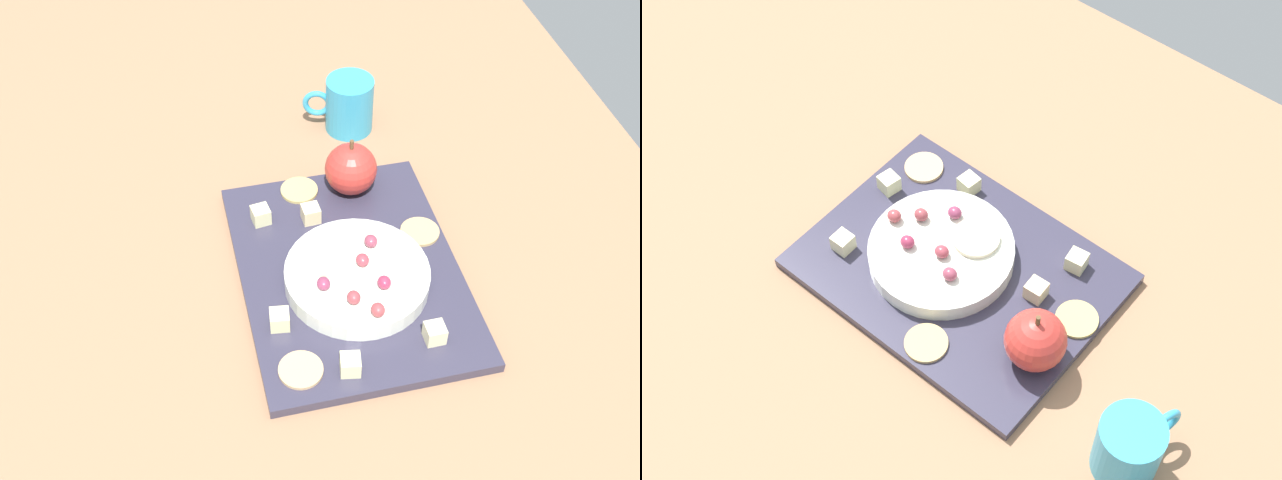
{
  "view_description": "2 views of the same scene",
  "coord_description": "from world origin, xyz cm",
  "views": [
    {
      "loc": [
        63.62,
        -16.01,
        74.66
      ],
      "look_at": [
        1.57,
        -1.47,
        8.08
      ],
      "focal_mm": 45.11,
      "sensor_mm": 36.0,
      "label": 1
    },
    {
      "loc": [
        -33.04,
        45.8,
        90.83
      ],
      "look_at": [
        5.36,
        -0.3,
        8.41
      ],
      "focal_mm": 51.94,
      "sensor_mm": 36.0,
      "label": 2
    }
  ],
  "objects": [
    {
      "name": "table",
      "position": [
        0.0,
        0.0,
        2.17
      ],
      "size": [
        145.42,
        91.44,
        4.33
      ],
      "primitive_type": "cube",
      "color": "#91694C",
      "rests_on": "ground"
    },
    {
      "name": "platter",
      "position": [
        4.54,
        1.3,
        4.98
      ],
      "size": [
        33.17,
        24.86,
        1.3
      ],
      "primitive_type": "cube",
      "color": "#312F41",
      "rests_on": "table"
    },
    {
      "name": "serving_dish",
      "position": [
        6.8,
        1.56,
        6.72
      ],
      "size": [
        16.37,
        16.37,
        2.18
      ],
      "primitive_type": "cylinder",
      "color": "silver",
      "rests_on": "platter"
    },
    {
      "name": "apple_whole",
      "position": [
        -8.67,
        4.86,
        8.9
      ],
      "size": [
        6.54,
        6.54,
        6.54
      ],
      "primitive_type": "sphere",
      "color": "#BC322B",
      "rests_on": "platter"
    },
    {
      "name": "apple_stem",
      "position": [
        -8.67,
        4.86,
        12.77
      ],
      "size": [
        0.5,
        0.5,
        1.2
      ],
      "primitive_type": "cylinder",
      "color": "brown",
      "rests_on": "apple_whole"
    },
    {
      "name": "cheese_cube_0",
      "position": [
        18.12,
        -2.16,
        6.67
      ],
      "size": [
        2.42,
        2.42,
        2.08
      ],
      "primitive_type": "cube",
      "rotation": [
        0.0,
        0.0,
        1.39
      ],
      "color": "beige",
      "rests_on": "platter"
    },
    {
      "name": "cheese_cube_1",
      "position": [
        -5.45,
        -7.18,
        6.67
      ],
      "size": [
        2.36,
        2.36,
        2.08
      ],
      "primitive_type": "cube",
      "rotation": [
        0.0,
        0.0,
        0.14
      ],
      "color": "beige",
      "rests_on": "platter"
    },
    {
      "name": "cheese_cube_2",
      "position": [
        16.25,
        7.54,
        6.67
      ],
      "size": [
        2.1,
        2.1,
        2.08
      ],
      "primitive_type": "cube",
      "rotation": [
        0.0,
        0.0,
        0.01
      ],
      "color": "beige",
      "rests_on": "platter"
    },
    {
      "name": "cheese_cube_3",
      "position": [
        10.76,
        -8.06,
        6.67
      ],
      "size": [
        2.34,
        2.34,
        2.08
      ],
      "primitive_type": "cube",
      "rotation": [
        0.0,
        0.0,
        1.44
      ],
      "color": "beige",
      "rests_on": "platter"
    },
    {
      "name": "cheese_cube_4",
      "position": [
        -4.31,
        -1.24,
        6.67
      ],
      "size": [
        2.2,
        2.2,
        2.08
      ],
      "primitive_type": "cube",
      "rotation": [
        0.0,
        0.0,
        0.06
      ],
      "color": "beige",
      "rests_on": "platter"
    },
    {
      "name": "cracker_0",
      "position": [
        0.87,
        10.99,
        5.83
      ],
      "size": [
        4.69,
        4.69,
        0.4
      ],
      "primitive_type": "cylinder",
      "color": "tan",
      "rests_on": "platter"
    },
    {
      "name": "cracker_1",
      "position": [
        -9.6,
        -1.55,
        5.83
      ],
      "size": [
        4.69,
        4.69,
        0.4
      ],
      "primitive_type": "cylinder",
      "color": "tan",
      "rests_on": "platter"
    },
    {
      "name": "cracker_2",
      "position": [
        17.04,
        -7.13,
        5.83
      ],
      "size": [
        4.69,
        4.69,
        0.4
      ],
      "primitive_type": "cylinder",
      "color": "tan",
      "rests_on": "platter"
    },
    {
      "name": "grape_0",
      "position": [
        8.4,
        -2.67,
        8.49
      ],
      "size": [
        1.67,
        1.51,
        1.35
      ],
      "primitive_type": "ellipsoid",
      "color": "#843350",
      "rests_on": "serving_dish"
    },
    {
      "name": "grape_1",
      "position": [
        6.03,
        2.35,
        8.48
      ],
      "size": [
        1.67,
        1.51,
        1.34
      ],
      "primitive_type": "ellipsoid",
      "color": "#963944",
      "rests_on": "serving_dish"
    },
    {
      "name": "grape_2",
      "position": [
        11.09,
        0.04,
        8.53
      ],
      "size": [
        1.67,
        1.51,
        1.45
      ],
      "primitive_type": "ellipsoid",
      "color": "#8F3B41",
      "rests_on": "serving_dish"
    },
    {
      "name": "grape_3",
      "position": [
        9.77,
        3.78,
        8.51
      ],
      "size": [
        1.67,
        1.51,
        1.4
      ],
      "primitive_type": "ellipsoid",
      "color": "#932B47",
      "rests_on": "serving_dish"
    },
    {
      "name": "grape_4",
      "position": [
        3.43,
        4.05,
        8.49
      ],
      "size": [
        1.67,
        1.51,
        1.37
      ],
      "primitive_type": "ellipsoid",
      "color": "#8B394D",
      "rests_on": "serving_dish"
    },
    {
      "name": "grape_5",
      "position": [
        13.3,
        2.06,
        8.54
      ],
      "size": [
        1.67,
        1.51,
        1.45
      ],
      "primitive_type": "ellipsoid",
      "color": "#993E42",
      "rests_on": "serving_dish"
    },
    {
      "name": "apple_slice_0",
      "position": [
        4.46,
        -1.69,
        8.11
      ],
      "size": [
        5.33,
        5.33,
        0.6
      ],
      "primitive_type": "cylinder",
      "color": "beige",
      "rests_on": "serving_dish"
    },
    {
      "name": "cup",
      "position": [
        -22.36,
        8.1,
        8.21
      ],
      "size": [
        6.51,
        9.54,
        7.76
      ],
      "color": "#339CC5",
      "rests_on": "table"
    }
  ]
}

